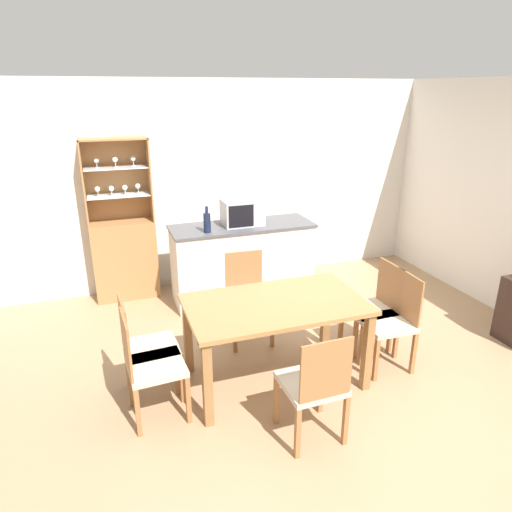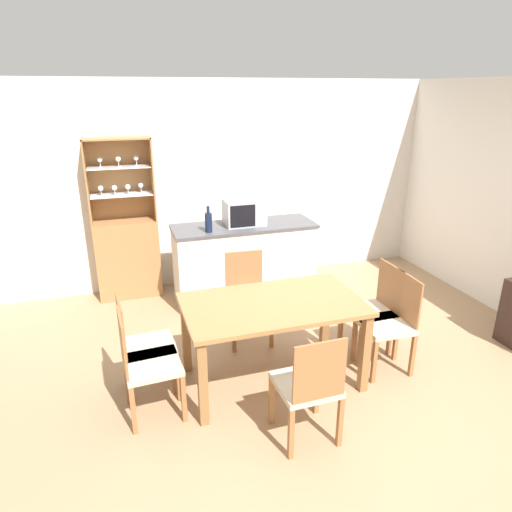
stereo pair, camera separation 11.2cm
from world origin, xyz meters
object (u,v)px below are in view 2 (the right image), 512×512
at_px(display_cabinet, 127,248).
at_px(dining_chair_side_left_near, 146,364).
at_px(dining_chair_side_right_far, 374,310).
at_px(microwave, 244,212).
at_px(dining_chair_side_left_far, 143,347).
at_px(wine_bottle, 209,222).
at_px(dining_table, 273,314).
at_px(dining_chair_head_near, 309,386).
at_px(dining_chair_head_far, 247,298).
at_px(dining_chair_side_right_near, 390,323).

distance_m(display_cabinet, dining_chair_side_left_near, 2.36).
bearing_deg(dining_chair_side_right_far, microwave, 26.10).
relative_size(dining_chair_side_left_far, wine_bottle, 3.04).
bearing_deg(dining_table, microwave, 81.54).
xyz_separation_m(dining_chair_head_near, dining_chair_side_right_far, (1.07, 0.89, 0.00)).
height_order(dining_table, dining_chair_head_near, dining_chair_head_near).
xyz_separation_m(dining_chair_head_near, dining_chair_head_far, (0.00, 1.52, 0.00)).
height_order(dining_chair_side_left_near, dining_chair_head_near, same).
xyz_separation_m(dining_chair_side_left_near, dining_chair_side_right_far, (2.14, 0.27, 0.00)).
bearing_deg(microwave, dining_chair_side_right_near, -66.38).
xyz_separation_m(display_cabinet, dining_table, (1.08, -2.22, 0.04)).
xyz_separation_m(display_cabinet, dining_chair_side_left_far, (0.01, -2.10, -0.15)).
bearing_deg(dining_chair_head_far, dining_table, 93.34).
distance_m(microwave, wine_bottle, 0.49).
distance_m(dining_table, microwave, 1.80).
xyz_separation_m(microwave, wine_bottle, (-0.46, -0.17, -0.03)).
height_order(display_cabinet, dining_chair_side_right_near, display_cabinet).
bearing_deg(dining_chair_side_right_near, dining_chair_head_far, 52.40).
relative_size(dining_chair_side_right_near, dining_chair_side_left_far, 1.00).
bearing_deg(dining_chair_side_right_near, display_cabinet, 44.75).
distance_m(dining_table, wine_bottle, 1.62).
distance_m(display_cabinet, dining_table, 2.47).
bearing_deg(dining_chair_head_far, microwave, -101.19).
bearing_deg(wine_bottle, dining_chair_side_right_near, -52.94).
bearing_deg(dining_chair_side_left_far, dining_chair_head_far, 116.37).
distance_m(dining_table, dining_chair_side_right_far, 1.10).
relative_size(display_cabinet, wine_bottle, 6.52).
relative_size(dining_chair_head_near, wine_bottle, 3.04).
bearing_deg(dining_chair_side_left_near, dining_chair_side_right_far, 93.55).
bearing_deg(dining_table, dining_chair_side_left_near, -172.87).
distance_m(dining_chair_side_left_near, microwave, 2.37).
height_order(dining_chair_head_far, wine_bottle, wine_bottle).
height_order(dining_chair_side_right_far, wine_bottle, wine_bottle).
xyz_separation_m(dining_chair_head_near, dining_chair_side_left_far, (-1.07, 0.89, 0.00)).
relative_size(dining_chair_head_near, dining_chair_side_right_near, 1.00).
relative_size(display_cabinet, dining_chair_side_right_far, 2.14).
bearing_deg(wine_bottle, dining_table, -82.52).
relative_size(dining_table, dining_chair_head_far, 1.67).
xyz_separation_m(dining_chair_side_right_near, dining_chair_side_right_far, (0.00, 0.26, 0.00)).
bearing_deg(dining_chair_head_far, dining_chair_side_right_far, 153.00).
bearing_deg(dining_chair_side_left_near, dining_chair_side_left_far, 176.46).
bearing_deg(dining_chair_side_left_far, wine_bottle, 144.52).
distance_m(display_cabinet, wine_bottle, 1.19).
bearing_deg(dining_chair_side_left_near, dining_chair_head_near, 56.09).
bearing_deg(microwave, dining_chair_head_far, -104.75).
xyz_separation_m(dining_chair_side_right_far, wine_bottle, (-1.27, 1.42, 0.59)).
relative_size(dining_chair_side_right_near, wine_bottle, 3.04).
bearing_deg(dining_chair_head_far, dining_chair_side_right_near, 143.58).
distance_m(dining_table, dining_chair_side_left_far, 1.09).
bearing_deg(dining_chair_side_right_far, dining_chair_side_right_near, 179.07).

